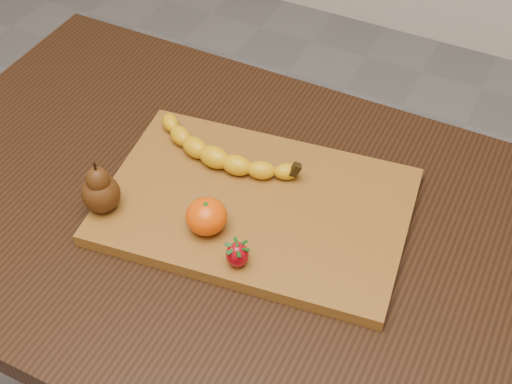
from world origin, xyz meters
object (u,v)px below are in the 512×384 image
at_px(table, 207,245).
at_px(cutting_board, 256,206).
at_px(pear, 99,186).
at_px(mandarin, 206,216).

distance_m(table, cutting_board, 0.13).
bearing_deg(pear, mandarin, 11.31).
bearing_deg(table, cutting_board, 17.18).
xyz_separation_m(table, cutting_board, (0.08, 0.02, 0.11)).
relative_size(table, cutting_board, 2.22).
relative_size(cutting_board, mandarin, 7.50).
distance_m(pear, mandarin, 0.16).
xyz_separation_m(table, pear, (-0.12, -0.09, 0.16)).
height_order(table, pear, pear).
bearing_deg(mandarin, table, 124.42).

